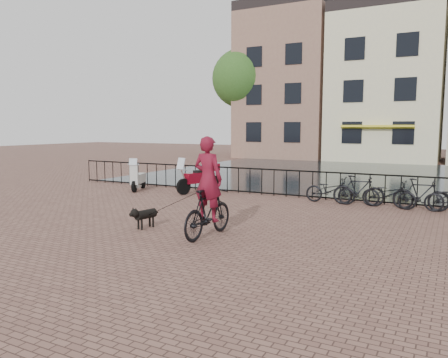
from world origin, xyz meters
The scene contains 14 objects.
ground centered at (0.00, 0.00, 0.00)m, with size 100.00×100.00×0.00m, color brown.
canal_water centered at (0.00, 17.30, 0.00)m, with size 20.00×20.00×0.00m, color black.
railing centered at (0.00, 8.00, 0.50)m, with size 20.00×0.05×1.02m.
canal_house_left centered at (-7.50, 30.00, 6.40)m, with size 7.50×9.00×12.80m.
canal_house_mid centered at (0.50, 30.00, 5.90)m, with size 8.00×9.50×11.80m.
tree_far_left centered at (-11.00, 27.00, 6.73)m, with size 5.04×5.04×9.27m.
cyclist centered at (0.41, 1.42, 1.06)m, with size 0.91×2.07×2.80m.
dog centered at (-1.47, 1.44, 0.29)m, with size 0.43×0.89×0.58m.
motorcycle centered at (-3.45, 7.37, 0.73)m, with size 1.11×2.10×1.46m.
scooter centered at (-6.01, 6.78, 0.70)m, with size 0.95×1.55×1.40m.
parked_bike_0 centered at (1.80, 7.40, 0.45)m, with size 0.60×1.72×0.90m, color black.
parked_bike_1 centered at (2.75, 7.40, 0.50)m, with size 0.47×1.66×1.00m, color black.
parked_bike_2 centered at (3.70, 7.40, 0.45)m, with size 0.60×1.72×0.90m, color black.
parked_bike_3 centered at (4.65, 7.40, 0.50)m, with size 0.47×1.66×1.00m, color black.
Camera 1 is at (5.51, -7.41, 2.61)m, focal length 35.00 mm.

